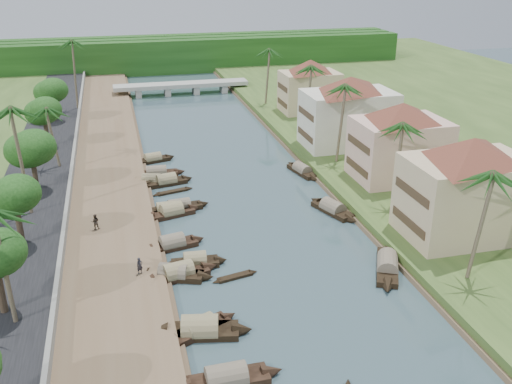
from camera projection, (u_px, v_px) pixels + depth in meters
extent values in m
plane|color=#384E54|center=(276.00, 257.00, 56.12)|extent=(220.00, 220.00, 0.00)
cube|color=brown|center=(106.00, 192.00, 70.21)|extent=(10.00, 180.00, 0.80)
cube|color=#334E1F|center=(369.00, 167.00, 78.04)|extent=(16.00, 180.00, 1.20)
cube|color=black|center=(33.00, 197.00, 68.18)|extent=(8.00, 180.00, 1.40)
cube|color=gray|center=(70.00, 188.00, 68.89)|extent=(0.40, 180.00, 1.10)
cube|color=#153A0F|center=(169.00, 57.00, 139.42)|extent=(120.00, 4.00, 8.00)
cube|color=#153A0F|center=(167.00, 54.00, 143.89)|extent=(120.00, 4.00, 8.00)
cube|color=#153A0F|center=(165.00, 51.00, 148.35)|extent=(120.00, 4.00, 8.00)
cube|color=#9D9D93|center=(181.00, 85.00, 119.65)|extent=(28.00, 4.00, 0.80)
cube|color=#9D9D93|center=(138.00, 92.00, 118.05)|extent=(1.20, 3.50, 1.80)
cube|color=#9D9D93|center=(167.00, 91.00, 119.40)|extent=(1.20, 3.50, 1.80)
cube|color=#9D9D93|center=(196.00, 89.00, 120.76)|extent=(1.20, 3.50, 1.80)
cube|color=#9D9D93|center=(223.00, 88.00, 122.11)|extent=(1.20, 3.50, 1.80)
cube|color=#CEB68A|center=(466.00, 198.00, 56.60)|extent=(12.00, 8.00, 8.00)
pyramid|color=brown|center=(473.00, 149.00, 54.62)|extent=(14.85, 14.85, 2.20)
cube|color=#43311F|center=(408.00, 222.00, 56.01)|extent=(0.10, 6.40, 0.90)
cube|color=#43311F|center=(412.00, 192.00, 54.77)|extent=(0.10, 6.40, 0.90)
cube|color=beige|center=(399.00, 149.00, 71.22)|extent=(11.00, 8.00, 7.50)
pyramid|color=brown|center=(403.00, 112.00, 69.33)|extent=(14.11, 14.11, 2.20)
cube|color=#43311F|center=(357.00, 167.00, 70.69)|extent=(0.10, 6.40, 0.90)
cube|color=#43311F|center=(358.00, 144.00, 69.53)|extent=(0.10, 6.40, 0.90)
cube|color=silver|center=(348.00, 119.00, 83.40)|extent=(13.00, 8.00, 8.00)
pyramid|color=brown|center=(350.00, 84.00, 81.42)|extent=(15.59, 15.59, 2.20)
cube|color=#43311F|center=(305.00, 135.00, 82.70)|extent=(0.10, 6.40, 0.90)
cube|color=#43311F|center=(306.00, 114.00, 81.45)|extent=(0.10, 6.40, 0.90)
cube|color=#CEB68A|center=(309.00, 92.00, 101.69)|extent=(10.00, 7.00, 7.00)
pyramid|color=brown|center=(310.00, 66.00, 99.90)|extent=(12.62, 12.62, 2.20)
cube|color=#43311F|center=(282.00, 103.00, 101.22)|extent=(0.10, 5.60, 0.90)
cube|color=#43311F|center=(283.00, 87.00, 100.14)|extent=(0.10, 5.60, 0.90)
cube|color=black|center=(227.00, 381.00, 39.57)|extent=(6.04, 1.99, 0.70)
cone|color=black|center=(272.00, 372.00, 40.35)|extent=(1.75, 1.72, 1.87)
cylinder|color=#7C715D|center=(226.00, 377.00, 39.42)|extent=(4.62, 2.04, 1.94)
cube|color=black|center=(200.00, 332.00, 44.69)|extent=(6.35, 3.33, 0.70)
cone|color=black|center=(243.00, 330.00, 44.79)|extent=(2.12, 2.25, 2.13)
cone|color=black|center=(157.00, 333.00, 44.53)|extent=(2.12, 2.25, 2.13)
cylinder|color=#998A61|center=(200.00, 328.00, 44.54)|extent=(4.97, 3.13, 2.24)
cube|color=black|center=(200.00, 331.00, 44.86)|extent=(5.36, 3.59, 0.70)
cone|color=black|center=(229.00, 317.00, 46.48)|extent=(1.94, 1.93, 1.61)
cone|color=black|center=(168.00, 344.00, 43.19)|extent=(1.94, 1.93, 1.61)
cylinder|color=#998A61|center=(200.00, 327.00, 44.71)|extent=(4.28, 3.15, 1.67)
cube|color=black|center=(174.00, 276.00, 52.40)|extent=(5.78, 3.51, 0.70)
cone|color=black|center=(206.00, 277.00, 52.10)|extent=(2.02, 2.02, 1.76)
cone|color=black|center=(141.00, 274.00, 52.65)|extent=(2.02, 2.02, 1.76)
cylinder|color=#7C715D|center=(173.00, 273.00, 52.26)|extent=(4.58, 3.14, 1.83)
cube|color=black|center=(179.00, 276.00, 52.51)|extent=(5.92, 3.08, 0.70)
cone|color=black|center=(210.00, 267.00, 53.77)|extent=(1.97, 2.03, 1.90)
cone|color=black|center=(145.00, 283.00, 51.19)|extent=(1.97, 2.03, 1.90)
cylinder|color=#998A61|center=(178.00, 272.00, 52.36)|extent=(4.63, 2.87, 1.99)
cube|color=black|center=(195.00, 264.00, 54.50)|extent=(4.59, 1.98, 0.70)
cone|color=black|center=(221.00, 261.00, 54.91)|extent=(1.42, 1.63, 1.70)
cone|color=black|center=(169.00, 266.00, 54.03)|extent=(1.42, 1.63, 1.70)
cylinder|color=#998A61|center=(195.00, 260.00, 54.35)|extent=(3.53, 1.99, 1.80)
cube|color=black|center=(172.00, 246.00, 57.78)|extent=(5.33, 2.85, 0.70)
cone|color=black|center=(198.00, 240.00, 58.91)|extent=(1.80, 1.91, 1.79)
cone|color=black|center=(145.00, 251.00, 56.59)|extent=(1.80, 1.91, 1.79)
cylinder|color=#7C715D|center=(172.00, 243.00, 57.63)|extent=(4.18, 2.67, 1.89)
cube|color=black|center=(167.00, 211.00, 65.61)|extent=(4.80, 1.65, 0.70)
cone|color=black|center=(190.00, 208.00, 66.25)|extent=(1.41, 1.39, 1.50)
cone|color=black|center=(144.00, 213.00, 64.90)|extent=(1.41, 1.39, 1.50)
cylinder|color=#998A61|center=(167.00, 208.00, 65.46)|extent=(3.68, 1.68, 1.55)
cube|color=black|center=(172.00, 214.00, 64.88)|extent=(5.42, 3.14, 0.70)
cone|color=black|center=(195.00, 208.00, 66.12)|extent=(1.89, 2.04, 1.87)
cone|color=black|center=(148.00, 218.00, 63.59)|extent=(1.89, 2.04, 1.87)
cylinder|color=#998A61|center=(172.00, 211.00, 64.74)|extent=(4.28, 2.91, 1.98)
cube|color=black|center=(179.00, 208.00, 66.29)|extent=(5.42, 2.15, 0.70)
cone|color=black|center=(204.00, 204.00, 67.21)|extent=(1.65, 1.57, 1.58)
cone|color=black|center=(154.00, 211.00, 65.31)|extent=(1.65, 1.57, 1.58)
cylinder|color=#7C715D|center=(179.00, 205.00, 66.14)|extent=(4.19, 2.08, 1.63)
cube|color=black|center=(152.00, 182.00, 73.75)|extent=(5.14, 3.02, 0.70)
cone|color=black|center=(172.00, 182.00, 73.56)|extent=(1.78, 1.80, 1.60)
cone|color=black|center=(131.00, 181.00, 73.88)|extent=(1.78, 1.80, 1.60)
cylinder|color=#998A61|center=(151.00, 180.00, 73.60)|extent=(4.07, 2.73, 1.67)
cube|color=black|center=(166.00, 183.00, 73.55)|extent=(5.48, 2.79, 0.70)
cone|color=black|center=(188.00, 179.00, 74.68)|extent=(1.81, 1.88, 1.78)
cone|color=black|center=(144.00, 186.00, 72.37)|extent=(1.81, 1.88, 1.78)
cylinder|color=#998A61|center=(166.00, 180.00, 73.41)|extent=(4.28, 2.61, 1.87)
cube|color=black|center=(157.00, 174.00, 76.55)|extent=(5.72, 1.89, 0.70)
cone|color=black|center=(180.00, 172.00, 77.06)|extent=(1.67, 1.50, 1.60)
cone|color=black|center=(133.00, 175.00, 75.97)|extent=(1.67, 1.50, 1.60)
cylinder|color=#7C715D|center=(157.00, 171.00, 76.40)|extent=(4.40, 1.87, 1.63)
cube|color=black|center=(153.00, 161.00, 81.44)|extent=(5.06, 2.76, 0.70)
cone|color=black|center=(171.00, 157.00, 82.62)|extent=(1.71, 1.72, 1.57)
cone|color=black|center=(135.00, 163.00, 80.21)|extent=(1.71, 1.72, 1.57)
cylinder|color=#998A61|center=(153.00, 158.00, 81.30)|extent=(3.98, 2.53, 1.63)
cube|color=black|center=(387.00, 268.00, 53.82)|extent=(4.67, 6.92, 0.70)
cone|color=black|center=(387.00, 248.00, 57.18)|extent=(2.39, 2.47, 1.95)
cone|color=black|center=(387.00, 288.00, 50.40)|extent=(2.39, 2.47, 1.95)
cylinder|color=#7C715D|center=(387.00, 264.00, 53.67)|extent=(4.05, 5.52, 2.00)
cube|color=black|center=(333.00, 211.00, 65.66)|extent=(3.67, 6.01, 0.70)
cone|color=black|center=(315.00, 201.00, 68.05)|extent=(2.10, 2.11, 1.82)
cone|color=black|center=(352.00, 220.00, 63.19)|extent=(2.10, 2.11, 1.82)
cylinder|color=#7C715D|center=(333.00, 208.00, 65.51)|extent=(3.28, 4.77, 1.89)
cube|color=black|center=(302.00, 172.00, 77.26)|extent=(2.81, 5.85, 0.70)
cone|color=black|center=(291.00, 164.00, 79.80)|extent=(1.77, 1.88, 1.63)
cone|color=black|center=(314.00, 179.00, 74.66)|extent=(1.77, 1.88, 1.63)
cylinder|color=#7C715D|center=(302.00, 169.00, 77.11)|extent=(2.58, 4.57, 1.68)
cone|color=black|center=(348.00, 384.00, 39.51)|extent=(1.06, 1.22, 0.74)
cube|color=black|center=(235.00, 277.00, 52.49)|extent=(3.46, 1.49, 0.35)
cone|color=black|center=(253.00, 272.00, 53.28)|extent=(0.99, 0.92, 0.75)
cone|color=black|center=(216.00, 282.00, 51.69)|extent=(0.99, 0.92, 0.75)
cube|color=black|center=(173.00, 192.00, 71.12)|extent=(4.07, 1.78, 0.35)
cone|color=black|center=(189.00, 189.00, 72.11)|extent=(1.17, 1.03, 0.80)
cone|color=black|center=(156.00, 195.00, 70.12)|extent=(1.17, 1.03, 0.80)
cylinder|color=#6C6048|center=(477.00, 227.00, 48.45)|extent=(1.36, 0.36, 9.88)
sphere|color=#20511B|center=(486.00, 175.00, 46.61)|extent=(3.20, 3.20, 3.20)
cylinder|color=#6C6048|center=(398.00, 164.00, 63.36)|extent=(0.47, 0.36, 9.45)
sphere|color=#20511B|center=(402.00, 125.00, 61.60)|extent=(3.20, 3.20, 3.20)
cylinder|color=#6C6048|center=(340.00, 124.00, 76.25)|extent=(1.11, 0.36, 10.56)
sphere|color=#20511B|center=(342.00, 86.00, 74.28)|extent=(3.20, 3.20, 3.20)
cylinder|color=#6C6048|center=(308.00, 98.00, 90.75)|extent=(0.94, 0.36, 10.17)
sphere|color=#20511B|center=(309.00, 67.00, 88.85)|extent=(3.20, 3.20, 3.20)
cylinder|color=#6C6048|center=(5.00, 268.00, 42.18)|extent=(0.52, 0.36, 9.44)
cylinder|color=#6C6048|center=(22.00, 162.00, 60.07)|extent=(0.77, 0.36, 11.85)
sphere|color=#20511B|center=(13.00, 109.00, 57.86)|extent=(3.20, 3.20, 3.20)
cylinder|color=#6C6048|center=(55.00, 138.00, 74.33)|extent=(1.16, 0.36, 7.97)
sphere|color=#20511B|center=(50.00, 109.00, 72.84)|extent=(3.20, 3.20, 3.20)
cylinder|color=#6C6048|center=(267.00, 77.00, 106.20)|extent=(1.11, 0.36, 10.18)
sphere|color=#20511B|center=(267.00, 50.00, 104.30)|extent=(3.20, 3.20, 3.20)
cylinder|color=#6C6048|center=(74.00, 75.00, 101.87)|extent=(0.78, 0.36, 12.15)
sphere|color=#20511B|center=(70.00, 41.00, 99.61)|extent=(3.20, 3.20, 3.20)
cylinder|color=#4B3C2B|center=(1.00, 293.00, 44.56)|extent=(0.60, 0.60, 3.56)
cylinder|color=#4B3C2B|center=(20.00, 228.00, 55.07)|extent=(0.60, 0.60, 3.56)
ellipsoid|color=#153A0F|center=(14.00, 195.00, 53.75)|extent=(4.46, 4.46, 3.66)
cylinder|color=#4B3C2B|center=(35.00, 175.00, 68.05)|extent=(0.60, 0.60, 3.49)
ellipsoid|color=#153A0F|center=(31.00, 149.00, 66.75)|extent=(5.19, 5.19, 4.27)
cylinder|color=#4B3C2B|center=(47.00, 134.00, 83.19)|extent=(0.60, 0.60, 3.61)
ellipsoid|color=#153A0F|center=(43.00, 111.00, 81.85)|extent=(4.57, 4.57, 3.76)
cylinder|color=#4B3C2B|center=(54.00, 111.00, 95.96)|extent=(0.60, 0.60, 3.43)
ellipsoid|color=#153A0F|center=(51.00, 91.00, 94.69)|extent=(4.87, 4.87, 4.00)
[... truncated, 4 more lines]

